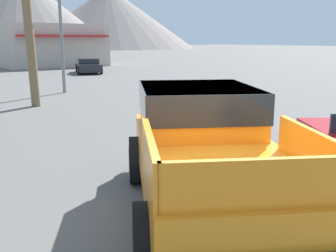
{
  "coord_description": "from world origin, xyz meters",
  "views": [
    {
      "loc": [
        -4.06,
        -4.36,
        2.65
      ],
      "look_at": [
        -0.15,
        0.78,
        1.23
      ],
      "focal_mm": 42.0,
      "sensor_mm": 36.0,
      "label": 1
    }
  ],
  "objects": [
    {
      "name": "traffic_light_main",
      "position": [
        3.82,
        13.28,
        3.99
      ],
      "size": [
        0.38,
        4.0,
        5.68
      ],
      "rotation": [
        0.0,
        0.0,
        4.71
      ],
      "color": "slate",
      "rests_on": "ground_plane"
    },
    {
      "name": "distant_mountain_range",
      "position": [
        32.33,
        112.95,
        9.64
      ],
      "size": [
        102.46,
        69.61,
        19.91
      ],
      "color": "gray",
      "rests_on": "ground_plane"
    },
    {
      "name": "ground_plane",
      "position": [
        0.0,
        0.0,
        0.0
      ],
      "size": [
        320.0,
        320.0,
        0.0
      ],
      "primitive_type": "plane",
      "color": "#5B5956"
    },
    {
      "name": "orange_pickup_truck",
      "position": [
        0.03,
        0.09,
        1.08
      ],
      "size": [
        4.35,
        5.46,
        1.88
      ],
      "rotation": [
        0.0,
        0.0,
        -0.54
      ],
      "color": "orange",
      "rests_on": "ground_plane"
    },
    {
      "name": "parked_car_dark",
      "position": [
        10.25,
        25.13,
        0.6
      ],
      "size": [
        3.11,
        4.39,
        1.16
      ],
      "rotation": [
        0.0,
        0.0,
        2.77
      ],
      "color": "#232328",
      "rests_on": "ground_plane"
    },
    {
      "name": "storefront_building",
      "position": [
        11.16,
        35.19,
        2.09
      ],
      "size": [
        9.9,
        7.05,
        4.17
      ],
      "color": "#BCB2A3",
      "rests_on": "ground_plane"
    }
  ]
}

